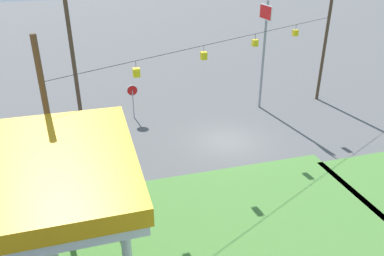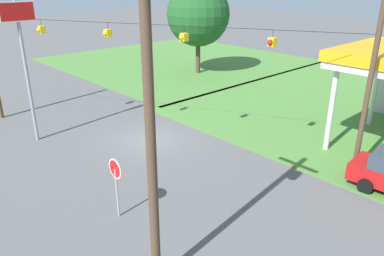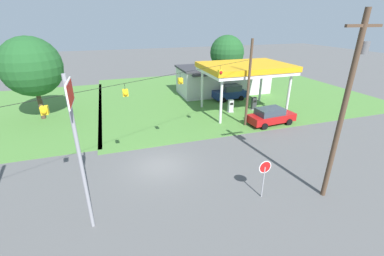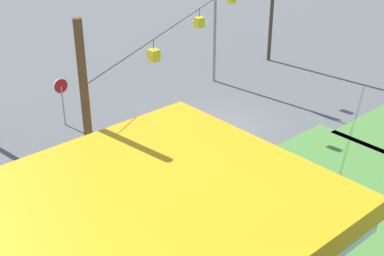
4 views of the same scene
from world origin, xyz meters
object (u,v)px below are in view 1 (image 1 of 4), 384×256
Objects in this scene: car_at_pumps_front at (3,204)px; stop_sign_overhead at (264,37)px; stop_sign_roadside at (133,94)px; utility_pole_main at (70,38)px.

car_at_pumps_front is 0.63× the size of stop_sign_overhead.
stop_sign_roadside is 5.60m from utility_pole_main.
car_at_pumps_front is 12.23m from stop_sign_roadside.
stop_sign_roadside is (-7.21, -9.84, 0.90)m from car_at_pumps_front.
utility_pole_main is at bearing -112.00° from car_at_pumps_front.
stop_sign_overhead is at bearing 172.86° from utility_pole_main.
stop_sign_overhead is 13.51m from utility_pole_main.
utility_pole_main is at bearing -7.14° from stop_sign_overhead.
utility_pole_main is (13.40, -1.68, 0.42)m from stop_sign_overhead.
car_at_pumps_front is 0.48× the size of utility_pole_main.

